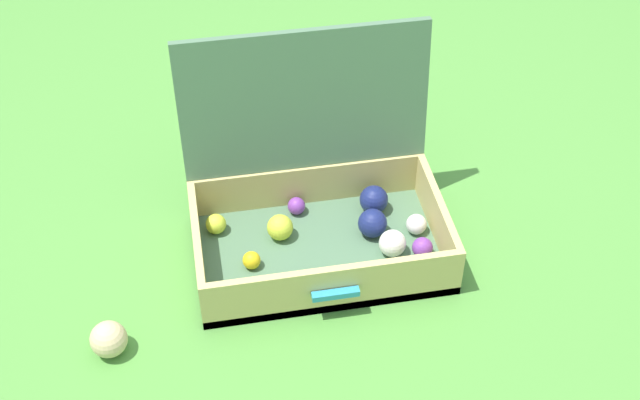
% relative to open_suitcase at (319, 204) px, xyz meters
% --- Properties ---
extents(ground_plane, '(16.00, 16.00, 0.00)m').
position_rel_open_suitcase_xyz_m(ground_plane, '(-0.09, -0.10, -0.12)').
color(ground_plane, '#4C8C38').
extents(open_suitcase, '(0.61, 0.45, 0.51)m').
position_rel_open_suitcase_xyz_m(open_suitcase, '(0.00, 0.00, 0.00)').
color(open_suitcase, '#4C7051').
rests_on(open_suitcase, ground).
extents(stray_ball_on_grass, '(0.08, 0.08, 0.08)m').
position_rel_open_suitcase_xyz_m(stray_ball_on_grass, '(-0.52, -0.27, -0.08)').
color(stray_ball_on_grass, '#D1B784').
rests_on(stray_ball_on_grass, ground).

